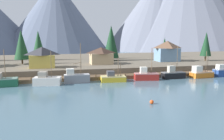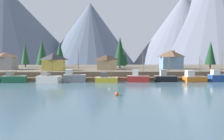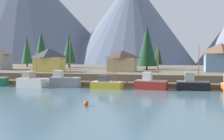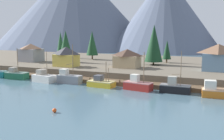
{
  "view_description": "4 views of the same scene",
  "coord_description": "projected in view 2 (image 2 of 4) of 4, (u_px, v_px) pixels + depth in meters",
  "views": [
    {
      "loc": [
        -13.8,
        -59.28,
        11.67
      ],
      "look_at": [
        0.8,
        1.95,
        2.4
      ],
      "focal_mm": 37.61,
      "sensor_mm": 36.0,
      "label": 1
    },
    {
      "loc": [
        -0.4,
        -62.13,
        7.43
      ],
      "look_at": [
        1.92,
        3.72,
        3.1
      ],
      "focal_mm": 33.92,
      "sensor_mm": 36.0,
      "label": 2
    },
    {
      "loc": [
        13.78,
        -63.05,
        7.24
      ],
      "look_at": [
        0.14,
        3.56,
        3.49
      ],
      "focal_mm": 49.19,
      "sensor_mm": 36.0,
      "label": 3
    },
    {
      "loc": [
        25.9,
        -55.39,
        12.53
      ],
      "look_at": [
        0.95,
        2.7,
        3.45
      ],
      "focal_mm": 40.92,
      "sensor_mm": 36.0,
      "label": 4
    }
  ],
  "objects": [
    {
      "name": "house_tan",
      "position": [
        107.0,
        62.0,
        77.46
      ],
      "size": [
        7.32,
        6.16,
        5.46
      ],
      "color": "tan",
      "rests_on": "shoreline_bank"
    },
    {
      "name": "mountain_west_peak",
      "position": [
        5.0,
        25.0,
        197.75
      ],
      "size": [
        137.66,
        137.66,
        72.89
      ],
      "primitive_type": "cone",
      "color": "slate",
      "rests_on": "ground_plane"
    },
    {
      "name": "mountain_east_peak",
      "position": [
        184.0,
        29.0,
        190.86
      ],
      "size": [
        90.74,
        90.74,
        62.94
      ],
      "primitive_type": "cone",
      "color": "slate",
      "rests_on": "ground_plane"
    },
    {
      "name": "dock",
      "position": [
        106.0,
        79.0,
        64.41
      ],
      "size": [
        80.0,
        4.0,
        1.6
      ],
      "color": "brown",
      "rests_on": "ground_plane"
    },
    {
      "name": "conifer_mid_right",
      "position": [
        25.0,
        54.0,
        95.0
      ],
      "size": [
        3.64,
        3.64,
        10.8
      ],
      "color": "#4C3823",
      "rests_on": "shoreline_bank"
    },
    {
      "name": "fishing_boat_yellow",
      "position": [
        106.0,
        79.0,
        60.47
      ],
      "size": [
        6.47,
        3.56,
        6.07
      ],
      "rotation": [
        0.0,
        0.0,
        -0.08
      ],
      "color": "gold",
      "rests_on": "ground_plane"
    },
    {
      "name": "conifer_centre",
      "position": [
        42.0,
        53.0,
        81.84
      ],
      "size": [
        4.8,
        4.8,
        11.07
      ],
      "color": "#4C3823",
      "rests_on": "shoreline_bank"
    },
    {
      "name": "channel_buoy",
      "position": [
        117.0,
        94.0,
        39.72
      ],
      "size": [
        0.7,
        0.7,
        0.7
      ],
      "primitive_type": "sphere",
      "color": "#E04C19",
      "rests_on": "ground_plane"
    },
    {
      "name": "mountain_far_ridge",
      "position": [
        212.0,
        19.0,
        190.6
      ],
      "size": [
        129.02,
        129.02,
        82.06
      ],
      "primitive_type": "cone",
      "color": "slate",
      "rests_on": "ground_plane"
    },
    {
      "name": "fishing_boat_green",
      "position": [
        14.0,
        78.0,
        59.78
      ],
      "size": [
        6.37,
        3.08,
        8.57
      ],
      "rotation": [
        0.0,
        0.0,
        0.04
      ],
      "color": "#1E5B3D",
      "rests_on": "ground_plane"
    },
    {
      "name": "shoreline_bank",
      "position": [
        105.0,
        70.0,
        94.29
      ],
      "size": [
        400.0,
        56.0,
        2.5
      ],
      "primitive_type": "cube",
      "color": "#665B4C",
      "rests_on": "ground_plane"
    },
    {
      "name": "fishing_boat_white",
      "position": [
        49.0,
        78.0,
        59.6
      ],
      "size": [
        6.68,
        4.13,
        8.05
      ],
      "rotation": [
        0.0,
        0.0,
        -0.16
      ],
      "color": "silver",
      "rests_on": "ground_plane"
    },
    {
      "name": "conifer_mid_left",
      "position": [
        125.0,
        57.0,
        94.85
      ],
      "size": [
        2.97,
        2.97,
        7.74
      ],
      "color": "#4C3823",
      "rests_on": "shoreline_bank"
    },
    {
      "name": "fishing_boat_blue",
      "position": [
        219.0,
        77.0,
        61.97
      ],
      "size": [
        6.38,
        2.88,
        8.84
      ],
      "rotation": [
        0.0,
        0.0,
        0.05
      ],
      "color": "navy",
      "rests_on": "ground_plane"
    },
    {
      "name": "fishing_boat_grey",
      "position": [
        74.0,
        77.0,
        60.74
      ],
      "size": [
        6.26,
        2.38,
        9.85
      ],
      "rotation": [
        0.0,
        0.0,
        0.0
      ],
      "color": "gray",
      "rests_on": "ground_plane"
    },
    {
      "name": "ground_plane",
      "position": [
        106.0,
        76.0,
        82.44
      ],
      "size": [
        400.0,
        400.0,
        1.0
      ],
      "primitive_type": "cube",
      "color": "#476675"
    },
    {
      "name": "conifer_near_left",
      "position": [
        211.0,
        53.0,
        79.63
      ],
      "size": [
        4.01,
        4.01,
        10.53
      ],
      "color": "#4C3823",
      "rests_on": "shoreline_bank"
    },
    {
      "name": "mountain_central_peak",
      "position": [
        90.0,
        34.0,
        190.63
      ],
      "size": [
        80.16,
        80.16,
        54.99
      ],
      "primitive_type": "cone",
      "color": "slate",
      "rests_on": "ground_plane"
    },
    {
      "name": "house_blue",
      "position": [
        171.0,
        59.0,
        81.26
      ],
      "size": [
        8.15,
        6.07,
        7.28
      ],
      "color": "#6689A8",
      "rests_on": "shoreline_bank"
    },
    {
      "name": "conifer_back_right",
      "position": [
        174.0,
        56.0,
        95.94
      ],
      "size": [
        2.75,
        2.75,
        8.3
      ],
      "color": "#4C3823",
      "rests_on": "shoreline_bank"
    },
    {
      "name": "conifer_back_left",
      "position": [
        60.0,
        53.0,
        93.43
      ],
      "size": [
        4.53,
        4.53,
        11.08
      ],
      "color": "#4C3823",
      "rests_on": "shoreline_bank"
    },
    {
      "name": "house_yellow",
      "position": [
        54.0,
        62.0,
        72.04
      ],
      "size": [
        7.31,
        4.96,
        5.99
      ],
      "color": "gold",
      "rests_on": "shoreline_bank"
    },
    {
      "name": "fishing_boat_red",
      "position": [
        138.0,
        78.0,
        60.84
      ],
      "size": [
        6.57,
        3.48,
        8.53
      ],
      "rotation": [
        0.0,
        0.0,
        -0.15
      ],
      "color": "maroon",
      "rests_on": "ground_plane"
    },
    {
      "name": "fishing_boat_black",
      "position": [
        165.0,
        78.0,
        61.6
      ],
      "size": [
        6.27,
        2.54,
        8.94
      ],
      "rotation": [
        0.0,
        0.0,
        0.01
      ],
      "color": "black",
      "rests_on": "ground_plane"
    },
    {
      "name": "fishing_boat_orange",
      "position": [
        194.0,
        78.0,
        61.37
      ],
      "size": [
        6.52,
        3.45,
        7.34
      ],
      "rotation": [
        0.0,
        0.0,
        0.11
      ],
      "color": "#CC6B1E",
      "rests_on": "ground_plane"
    },
    {
      "name": "conifer_near_right",
      "position": [
        120.0,
        51.0,
        86.87
      ],
      "size": [
        5.75,
        5.75,
        12.88
      ],
      "color": "#4C3823",
      "rests_on": "shoreline_bank"
    },
    {
      "name": "house_grey",
      "position": [
        5.0,
        61.0,
        78.15
      ],
      "size": [
        7.34,
        6.6,
        6.38
      ],
      "color": "gray",
      "rests_on": "shoreline_bank"
    }
  ]
}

